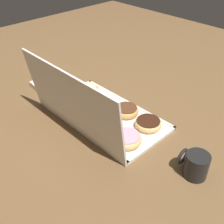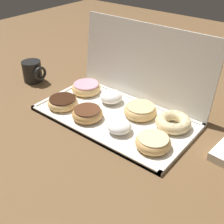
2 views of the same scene
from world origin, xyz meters
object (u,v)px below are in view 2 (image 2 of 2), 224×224
(pink_frosted_donut_4, at_px, (86,88))
(powdered_filled_donut_5, at_px, (111,97))
(chocolate_frosted_donut_0, at_px, (63,102))
(glazed_ring_donut_6, at_px, (140,110))
(glazed_ring_donut_3, at_px, (153,142))
(donut_box, at_px, (114,117))
(cruller_donut_7, at_px, (173,122))
(chocolate_frosted_donut_1, at_px, (87,113))
(coffee_mug, at_px, (33,71))
(powdered_filled_donut_2, at_px, (119,126))

(pink_frosted_donut_4, distance_m, powdered_filled_donut_5, 0.13)
(powdered_filled_donut_5, bearing_deg, chocolate_frosted_donut_0, -131.14)
(powdered_filled_donut_5, bearing_deg, glazed_ring_donut_6, -3.23)
(glazed_ring_donut_3, height_order, powdered_filled_donut_5, powdered_filled_donut_5)
(glazed_ring_donut_3, relative_size, glazed_ring_donut_6, 0.94)
(donut_box, bearing_deg, cruller_donut_7, 19.93)
(chocolate_frosted_donut_0, height_order, cruller_donut_7, cruller_donut_7)
(glazed_ring_donut_3, bearing_deg, chocolate_frosted_donut_0, -179.12)
(donut_box, relative_size, chocolate_frosted_donut_1, 5.16)
(glazed_ring_donut_6, height_order, cruller_donut_7, same)
(coffee_mug, bearing_deg, donut_box, -1.44)
(powdered_filled_donut_2, height_order, cruller_donut_7, powdered_filled_donut_2)
(chocolate_frosted_donut_0, distance_m, powdered_filled_donut_5, 0.19)
(chocolate_frosted_donut_0, relative_size, coffee_mug, 1.10)
(pink_frosted_donut_4, bearing_deg, powdered_filled_donut_2, -25.84)
(powdered_filled_donut_2, distance_m, coffee_mug, 0.55)
(chocolate_frosted_donut_0, bearing_deg, glazed_ring_donut_3, 0.88)
(chocolate_frosted_donut_1, distance_m, pink_frosted_donut_4, 0.19)
(glazed_ring_donut_3, relative_size, cruller_donut_7, 0.91)
(pink_frosted_donut_4, xyz_separation_m, coffee_mug, (-0.27, -0.06, 0.02))
(chocolate_frosted_donut_0, height_order, pink_frosted_donut_4, pink_frosted_donut_4)
(chocolate_frosted_donut_0, distance_m, coffee_mug, 0.29)
(glazed_ring_donut_6, xyz_separation_m, cruller_donut_7, (0.13, 0.01, 0.00))
(glazed_ring_donut_3, height_order, coffee_mug, coffee_mug)
(powdered_filled_donut_2, relative_size, cruller_donut_7, 0.67)
(donut_box, relative_size, glazed_ring_donut_3, 5.09)
(chocolate_frosted_donut_0, height_order, powdered_filled_donut_5, powdered_filled_donut_5)
(donut_box, relative_size, powdered_filled_donut_2, 6.95)
(cruller_donut_7, bearing_deg, chocolate_frosted_donut_1, -151.62)
(chocolate_frosted_donut_1, bearing_deg, powdered_filled_donut_2, 3.07)
(pink_frosted_donut_4, bearing_deg, powdered_filled_donut_5, 0.92)
(chocolate_frosted_donut_1, distance_m, glazed_ring_donut_6, 0.19)
(chocolate_frosted_donut_1, xyz_separation_m, pink_frosted_donut_4, (-0.14, 0.14, 0.00))
(powdered_filled_donut_2, xyz_separation_m, glazed_ring_donut_3, (0.13, 0.00, -0.00))
(powdered_filled_donut_2, relative_size, powdered_filled_donut_5, 0.94)
(chocolate_frosted_donut_0, xyz_separation_m, powdered_filled_donut_2, (0.26, 0.01, 0.00))
(chocolate_frosted_donut_0, relative_size, cruller_donut_7, 0.94)
(donut_box, xyz_separation_m, chocolate_frosted_donut_0, (-0.19, -0.07, 0.02))
(pink_frosted_donut_4, relative_size, cruller_donut_7, 0.97)
(coffee_mug, bearing_deg, pink_frosted_donut_4, 11.87)
(powdered_filled_donut_2, xyz_separation_m, cruller_donut_7, (0.13, 0.13, -0.00))
(glazed_ring_donut_3, bearing_deg, cruller_donut_7, 91.85)
(pink_frosted_donut_4, xyz_separation_m, cruller_donut_7, (0.40, 0.00, 0.00))
(powdered_filled_donut_2, bearing_deg, chocolate_frosted_donut_1, -176.93)
(donut_box, xyz_separation_m, glazed_ring_donut_6, (0.07, 0.06, 0.03))
(glazed_ring_donut_6, bearing_deg, chocolate_frosted_donut_1, -135.35)
(powdered_filled_donut_2, bearing_deg, chocolate_frosted_donut_0, -178.73)
(chocolate_frosted_donut_0, distance_m, glazed_ring_donut_3, 0.40)
(chocolate_frosted_donut_0, relative_size, powdered_filled_donut_2, 1.40)
(donut_box, bearing_deg, chocolate_frosted_donut_1, -133.00)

